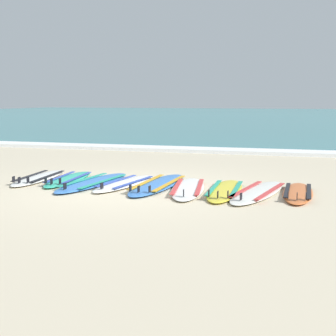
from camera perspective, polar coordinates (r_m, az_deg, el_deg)
ground_plane at (r=8.94m, az=-4.99°, el=-2.54°), size 80.00×80.00×0.00m
sea at (r=44.46m, az=12.39°, el=5.83°), size 80.00×60.00×0.10m
wave_foam_strip at (r=15.23m, az=4.17°, el=2.07°), size 80.00×0.97×0.11m
surfboard_0 at (r=10.37m, az=-14.61°, el=-1.09°), size 0.72×2.17×0.18m
surfboard_1 at (r=10.07m, az=-11.38°, el=-1.26°), size 0.70×2.08×0.18m
surfboard_2 at (r=9.59m, az=-8.60°, el=-1.65°), size 0.84×2.51×0.18m
surfboard_3 at (r=9.41m, az=-4.97°, el=-1.78°), size 0.81×2.15×0.18m
surfboard_4 at (r=9.26m, az=-1.16°, el=-1.90°), size 0.70×2.56×0.18m
surfboard_5 at (r=8.86m, az=2.32°, el=-2.37°), size 0.93×2.33×0.18m
surfboard_6 at (r=8.73m, az=6.56°, el=-2.57°), size 0.66×2.24×0.18m
surfboard_7 at (r=8.66m, az=10.33°, el=-2.74°), size 1.01×2.46×0.18m
surfboard_8 at (r=8.74m, az=14.73°, el=-2.77°), size 0.53×2.02×0.18m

